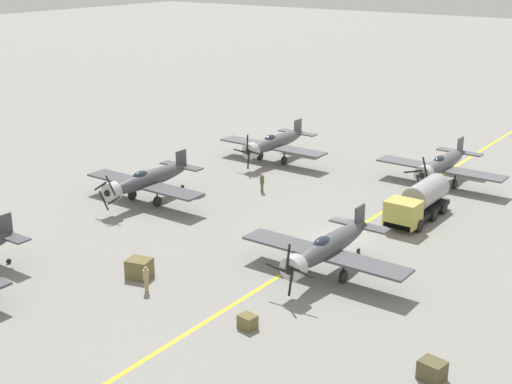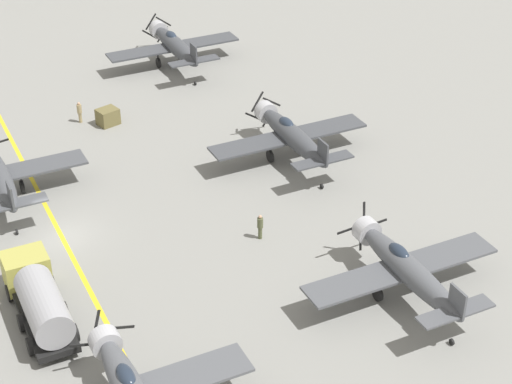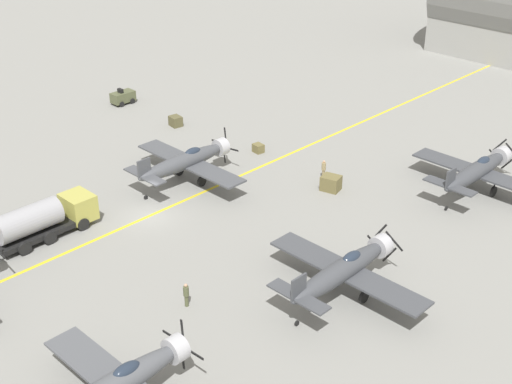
{
  "view_description": "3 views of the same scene",
  "coord_description": "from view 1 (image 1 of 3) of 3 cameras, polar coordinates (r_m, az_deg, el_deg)",
  "views": [
    {
      "loc": [
        -24.2,
        44.07,
        20.56
      ],
      "look_at": [
        7.32,
        0.53,
        2.48
      ],
      "focal_mm": 50.0,
      "sensor_mm": 36.0,
      "label": 1
    },
    {
      "loc": [
        -8.52,
        -45.39,
        30.77
      ],
      "look_at": [
        11.38,
        -4.78,
        2.83
      ],
      "focal_mm": 60.0,
      "sensor_mm": 36.0,
      "label": 2
    },
    {
      "loc": [
        40.84,
        -29.43,
        28.1
      ],
      "look_at": [
        7.92,
        4.01,
        3.53
      ],
      "focal_mm": 50.0,
      "sensor_mm": 36.0,
      "label": 3
    }
  ],
  "objects": [
    {
      "name": "ground_plane",
      "position": [
        54.32,
        6.61,
        -3.78
      ],
      "size": [
        400.0,
        400.0,
        0.0
      ],
      "primitive_type": "plane",
      "color": "gray"
    },
    {
      "name": "taxiway_stripe",
      "position": [
        54.31,
        6.62,
        -3.78
      ],
      "size": [
        0.3,
        160.0,
        0.01
      ],
      "primitive_type": "cube",
      "color": "yellow",
      "rests_on": "ground"
    },
    {
      "name": "airplane_mid_right",
      "position": [
        61.97,
        -8.75,
        0.96
      ],
      "size": [
        12.0,
        9.98,
        3.65
      ],
      "rotation": [
        0.0,
        0.0,
        0.19
      ],
      "color": "#42444A",
      "rests_on": "ground"
    },
    {
      "name": "airplane_near_center",
      "position": [
        68.03,
        14.63,
        2.16
      ],
      "size": [
        12.0,
        9.98,
        3.76
      ],
      "rotation": [
        0.0,
        0.0,
        0.24
      ],
      "color": "#54575C",
      "rests_on": "ground"
    },
    {
      "name": "airplane_near_right",
      "position": [
        73.41,
        1.45,
        3.95
      ],
      "size": [
        12.0,
        9.98,
        3.8
      ],
      "rotation": [
        0.0,
        0.0,
        0.04
      ],
      "color": "#505358",
      "rests_on": "ground"
    },
    {
      "name": "airplane_mid_center",
      "position": [
        47.6,
        5.7,
        -4.44
      ],
      "size": [
        12.0,
        9.98,
        3.8
      ],
      "rotation": [
        0.0,
        0.0,
        0.14
      ],
      "color": "#494B50",
      "rests_on": "ground"
    },
    {
      "name": "fuel_tanker",
      "position": [
        58.85,
        12.88,
        -0.78
      ],
      "size": [
        2.68,
        8.0,
        2.98
      ],
      "color": "black",
      "rests_on": "ground"
    },
    {
      "name": "ground_crew_walking",
      "position": [
        46.1,
        -8.79,
        -6.82
      ],
      "size": [
        0.38,
        0.38,
        1.74
      ],
      "color": "tan",
      "rests_on": "ground"
    },
    {
      "name": "ground_crew_inspecting",
      "position": [
        64.19,
        0.49,
        0.8
      ],
      "size": [
        0.38,
        0.38,
        1.73
      ],
      "color": "#515638",
      "rests_on": "ground"
    },
    {
      "name": "supply_crate_by_tanker",
      "position": [
        41.66,
        -0.68,
        -10.34
      ],
      "size": [
        1.08,
        0.94,
        0.82
      ],
      "primitive_type": "cube",
      "rotation": [
        0.0,
        0.0,
        -0.14
      ],
      "color": "brown",
      "rests_on": "ground"
    },
    {
      "name": "supply_crate_mid_lane",
      "position": [
        48.25,
        -9.31,
        -6.05
      ],
      "size": [
        1.83,
        1.65,
        1.29
      ],
      "primitive_type": "cube",
      "rotation": [
        0.0,
        0.0,
        0.26
      ],
      "color": "brown",
      "rests_on": "ground"
    },
    {
      "name": "supply_crate_outboard",
      "position": [
        38.18,
        13.91,
        -13.68
      ],
      "size": [
        1.4,
        1.22,
        1.05
      ],
      "primitive_type": "cube",
      "rotation": [
        0.0,
        0.0,
        -0.15
      ],
      "color": "brown",
      "rests_on": "ground"
    }
  ]
}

